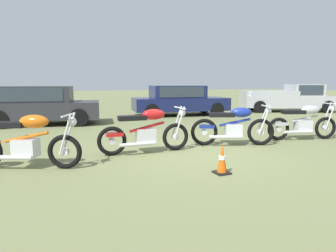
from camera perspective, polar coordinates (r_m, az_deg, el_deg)
name	(u,v)px	position (r m, az deg, el deg)	size (l,w,h in m)	color
ground_plane	(196,152)	(6.63, 5.41, -5.06)	(120.00, 120.00, 0.00)	olive
motorcycle_orange	(26,142)	(5.83, -26.10, -2.81)	(1.91, 1.14, 1.02)	black
motorcycle_red	(146,131)	(6.44, -4.32, -1.01)	(2.09, 0.64, 1.02)	black
motorcycle_blue	(234,126)	(7.39, 12.73, -0.04)	(1.94, 1.08, 1.02)	black
motorcycle_silver	(303,122)	(8.79, 25.00, 0.68)	(1.93, 0.88, 1.02)	black
car_charcoal	(38,102)	(11.91, -24.08, 4.24)	(4.28, 2.56, 1.43)	#2D2D33
car_navy	(179,99)	(14.11, 2.13, 5.34)	(4.75, 2.52, 1.43)	#161E4C
pickup_truck_silver	(292,98)	(17.51, 23.17, 5.10)	(5.25, 3.63, 1.49)	#B2B5BA
traffic_cone	(222,160)	(5.08, 10.54, -6.61)	(0.25, 0.25, 0.51)	#EA590F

